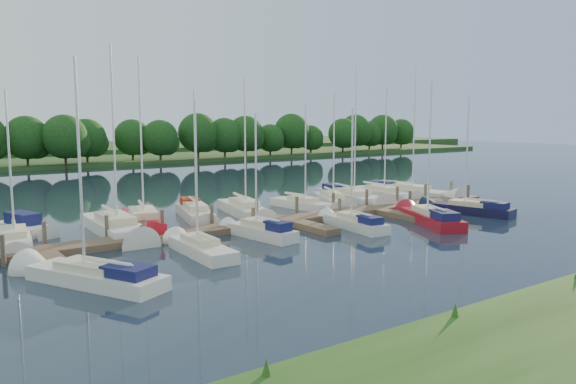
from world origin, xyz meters
TOP-DOWN VIEW (x-y plane):
  - ground at (0.00, 0.00)m, footprint 260.00×260.00m
  - dock at (0.00, 7.31)m, footprint 40.00×6.00m
  - mooring_pilings at (0.00, 8.43)m, footprint 38.24×2.84m
  - far_shore at (0.00, 75.00)m, footprint 180.00×30.00m
  - distant_hill at (0.00, 100.00)m, footprint 220.00×40.00m
  - treeline at (2.36, 62.27)m, footprint 145.45×9.62m
  - sailboat_n_0 at (-16.75, 11.32)m, footprint 2.56×7.23m
  - motorboat at (-15.62, 14.64)m, footprint 2.84×5.24m
  - sailboat_n_2 at (-10.91, 11.30)m, footprint 2.54×9.55m
  - sailboat_n_3 at (-8.72, 12.35)m, footprint 4.10×9.21m
  - sailboat_n_4 at (-4.42, 13.41)m, footprint 3.29×7.51m
  - sailboat_n_5 at (-0.68, 12.70)m, footprint 3.33×8.36m
  - sailboat_n_6 at (4.74, 12.55)m, footprint 2.42×6.83m
  - sailboat_n_7 at (8.14, 12.98)m, footprint 4.16×7.45m
  - sailboat_n_8 at (10.78, 13.50)m, footprint 3.63×9.83m
  - sailboat_n_9 at (14.45, 13.40)m, footprint 2.16×8.22m
  - sailboat_n_10 at (17.15, 12.73)m, footprint 3.95×9.99m
  - sailboat_s_0 at (-15.31, 1.28)m, footprint 4.93×7.81m
  - sailboat_s_1 at (-8.96, 3.49)m, footprint 1.77×6.67m
  - sailboat_s_2 at (-4.07, 5.09)m, footprint 2.16×6.08m
  - sailboat_s_3 at (2.54, 3.95)m, footprint 2.08×6.41m
  - sailboat_s_4 at (8.11, 2.34)m, footprint 4.54×7.78m
  - sailboat_s_5 at (13.63, 3.24)m, footprint 3.10×7.25m

SIDE VIEW (x-z plane):
  - ground at x=0.00m, z-range 0.00..0.00m
  - dock at x=0.00m, z-range 0.00..0.40m
  - sailboat_n_6 at x=4.74m, z-range -4.06..4.60m
  - sailboat_n_7 at x=8.14m, z-range -4.56..5.10m
  - sailboat_s_1 at x=-8.96m, z-range -4.03..4.57m
  - sailboat_n_9 at x=14.45m, z-range -4.95..5.50m
  - sailboat_n_0 at x=-16.75m, z-range -4.32..4.87m
  - sailboat_n_5 at x=-0.68m, z-range -5.05..5.61m
  - sailboat_n_3 at x=-8.72m, z-range -5.57..6.13m
  - sailboat_n_2 at x=-10.91m, z-range -5.81..6.37m
  - far_shore at x=0.00m, z-range 0.00..0.60m
  - sailboat_s_0 at x=-15.31m, z-range -4.80..5.42m
  - sailboat_s_5 at x=13.63m, z-range -4.29..4.92m
  - sailboat_n_8 at x=10.78m, z-range -5.79..6.42m
  - sailboat_s_3 at x=2.54m, z-range -3.81..4.44m
  - sailboat_n_10 at x=17.15m, z-range -5.89..6.53m
  - sailboat_s_4 at x=8.11m, z-range -4.76..5.41m
  - sailboat_n_4 at x=-4.42m, z-range -4.49..5.16m
  - sailboat_s_2 at x=-4.07m, z-range -3.66..4.32m
  - motorboat at x=-15.62m, z-range -0.49..1.20m
  - mooring_pilings at x=0.00m, z-range -0.40..1.60m
  - distant_hill at x=0.00m, z-range 0.00..1.40m
  - treeline at x=2.36m, z-range 0.07..8.31m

